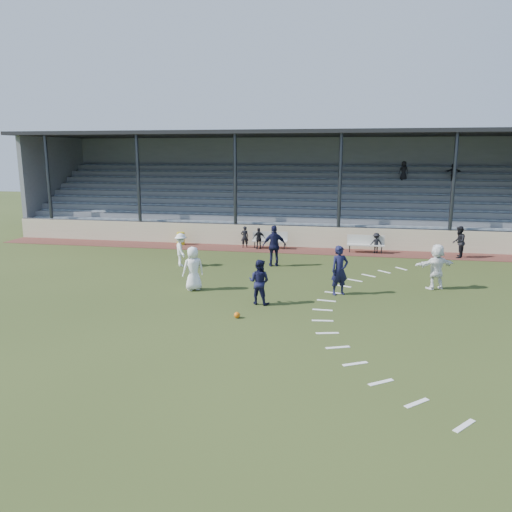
{
  "coord_description": "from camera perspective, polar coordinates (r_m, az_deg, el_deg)",
  "views": [
    {
      "loc": [
        3.73,
        -16.77,
        5.42
      ],
      "look_at": [
        0.0,
        2.5,
        1.3
      ],
      "focal_mm": 35.0,
      "sensor_mm": 36.0,
      "label": 1
    }
  ],
  "objects": [
    {
      "name": "sub_left_far",
      "position": [
        28.07,
        0.34,
        2.02
      ],
      "size": [
        0.77,
        0.55,
        1.21
      ],
      "primitive_type": "imported",
      "rotation": [
        0.0,
        0.0,
        3.54
      ],
      "color": "black",
      "rests_on": "cinder_track"
    },
    {
      "name": "penalty_arc",
      "position": [
        17.62,
        11.76,
        -6.29
      ],
      "size": [
        3.89,
        14.63,
        0.01
      ],
      "color": "white",
      "rests_on": "ground"
    },
    {
      "name": "bench_right",
      "position": [
        27.75,
        12.43,
        1.54
      ],
      "size": [
        2.0,
        0.47,
        0.95
      ],
      "rotation": [
        0.0,
        0.0,
        -0.01
      ],
      "color": "beige",
      "rests_on": "cinder_track"
    },
    {
      "name": "retaining_wall",
      "position": [
        28.96,
        3.41,
        2.26
      ],
      "size": [
        34.0,
        0.18,
        1.2
      ],
      "primitive_type": "cube",
      "color": "beige",
      "rests_on": "ground"
    },
    {
      "name": "player_white_lead",
      "position": [
        19.9,
        -7.2,
        -1.43
      ],
      "size": [
        1.02,
        0.95,
        1.76
      ],
      "primitive_type": "imported",
      "rotation": [
        0.0,
        0.0,
        3.74
      ],
      "color": "white",
      "rests_on": "ground"
    },
    {
      "name": "official",
      "position": [
        27.81,
        22.16,
        1.5
      ],
      "size": [
        0.83,
        0.94,
        1.64
      ],
      "primitive_type": "imported",
      "rotation": [
        0.0,
        0.0,
        4.42
      ],
      "color": "black",
      "rests_on": "cinder_track"
    },
    {
      "name": "grandstand",
      "position": [
        33.39,
        4.53,
        6.29
      ],
      "size": [
        34.6,
        9.0,
        6.61
      ],
      "color": "gray",
      "rests_on": "ground"
    },
    {
      "name": "cinder_track",
      "position": [
        28.05,
        3.11,
        0.72
      ],
      "size": [
        34.0,
        2.0,
        0.02
      ],
      "primitive_type": "cube",
      "color": "#532721",
      "rests_on": "ground"
    },
    {
      "name": "sub_left_near",
      "position": [
        28.53,
        -1.3,
        2.2
      ],
      "size": [
        0.52,
        0.43,
        1.24
      ],
      "primitive_type": "imported",
      "rotation": [
        0.0,
        0.0,
        3.49
      ],
      "color": "black",
      "rests_on": "cinder_track"
    },
    {
      "name": "trash_bin",
      "position": [
        29.81,
        -8.59,
        2.0
      ],
      "size": [
        0.46,
        0.46,
        0.73
      ],
      "primitive_type": "cylinder",
      "color": "gold",
      "rests_on": "cinder_track"
    },
    {
      "name": "sub_right",
      "position": [
        27.71,
        13.56,
        1.46
      ],
      "size": [
        0.81,
        0.6,
        1.12
      ],
      "primitive_type": "imported",
      "rotation": [
        0.0,
        0.0,
        3.43
      ],
      "color": "black",
      "rests_on": "cinder_track"
    },
    {
      "name": "player_white_back",
      "position": [
        21.17,
        19.93,
        -1.15
      ],
      "size": [
        1.77,
        1.22,
        1.83
      ],
      "primitive_type": "imported",
      "rotation": [
        0.0,
        0.0,
        3.58
      ],
      "color": "white",
      "rests_on": "ground"
    },
    {
      "name": "player_white_wing",
      "position": [
        24.18,
        -8.56,
        0.7
      ],
      "size": [
        1.02,
        1.19,
        1.6
      ],
      "primitive_type": "imported",
      "rotation": [
        0.0,
        0.0,
        2.09
      ],
      "color": "white",
      "rests_on": "ground"
    },
    {
      "name": "football",
      "position": [
        16.67,
        -2.18,
        -6.76
      ],
      "size": [
        0.2,
        0.2,
        0.2
      ],
      "primitive_type": "sphere",
      "color": "#D6620C",
      "rests_on": "ground"
    },
    {
      "name": "player_navy_mid",
      "position": [
        17.97,
        0.36,
        -2.97
      ],
      "size": [
        0.91,
        0.77,
        1.64
      ],
      "primitive_type": "imported",
      "rotation": [
        0.0,
        0.0,
        2.93
      ],
      "color": "#121333",
      "rests_on": "ground"
    },
    {
      "name": "bench_left",
      "position": [
        28.32,
        1.6,
        2.02
      ],
      "size": [
        2.02,
        0.59,
        0.95
      ],
      "rotation": [
        0.0,
        0.0,
        0.07
      ],
      "color": "beige",
      "rests_on": "cinder_track"
    },
    {
      "name": "player_navy_wing",
      "position": [
        23.9,
        2.11,
        1.16
      ],
      "size": [
        1.25,
        0.79,
        1.97
      ],
      "primitive_type": "imported",
      "rotation": [
        0.0,
        0.0,
        3.43
      ],
      "color": "#121333",
      "rests_on": "ground"
    },
    {
      "name": "player_navy_lead",
      "position": [
        19.37,
        9.53,
        -1.63
      ],
      "size": [
        0.83,
        0.74,
        1.91
      ],
      "primitive_type": "imported",
      "rotation": [
        0.0,
        0.0,
        0.5
      ],
      "color": "#121333",
      "rests_on": "ground"
    },
    {
      "name": "ground",
      "position": [
        18.01,
        -1.52,
        -5.66
      ],
      "size": [
        90.0,
        90.0,
        0.0
      ],
      "primitive_type": "plane",
      "color": "#2F3C18",
      "rests_on": "ground"
    }
  ]
}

